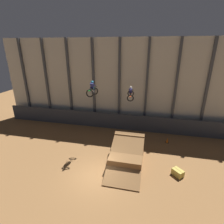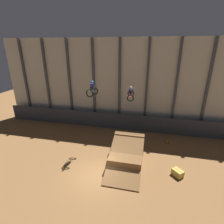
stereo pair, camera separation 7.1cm
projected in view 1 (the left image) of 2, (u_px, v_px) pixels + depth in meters
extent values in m
plane|color=olive|center=(97.00, 176.00, 14.72)|extent=(60.00, 60.00, 0.00)
cube|color=beige|center=(119.00, 85.00, 22.10)|extent=(32.00, 0.12, 11.23)
cube|color=#3D424C|center=(25.00, 81.00, 24.67)|extent=(0.28, 0.28, 11.23)
cube|color=#3D424C|center=(47.00, 82.00, 23.98)|extent=(0.28, 0.28, 11.23)
cube|color=#3D424C|center=(69.00, 83.00, 23.29)|extent=(0.28, 0.28, 11.23)
cube|color=#3D424C|center=(94.00, 84.00, 22.61)|extent=(0.28, 0.28, 11.23)
cube|color=#3D424C|center=(119.00, 85.00, 21.92)|extent=(0.28, 0.28, 11.23)
cube|color=#3D424C|center=(146.00, 87.00, 21.23)|extent=(0.28, 0.28, 11.23)
cube|color=#3D424C|center=(176.00, 88.00, 20.54)|extent=(0.28, 0.28, 11.23)
cube|color=#3D424C|center=(207.00, 89.00, 19.85)|extent=(0.28, 0.28, 11.23)
cube|color=#383D47|center=(118.00, 121.00, 22.75)|extent=(31.36, 0.20, 2.08)
cube|color=brown|center=(127.00, 156.00, 16.29)|extent=(2.88, 3.72, 1.24)
cube|color=brown|center=(129.00, 143.00, 17.62)|extent=(2.94, 0.50, 2.07)
cube|color=olive|center=(126.00, 157.00, 15.42)|extent=(2.94, 5.39, 2.26)
torus|color=black|center=(95.00, 91.00, 17.29)|extent=(0.73, 0.17, 0.74)
torus|color=black|center=(90.00, 93.00, 15.97)|extent=(0.73, 0.17, 0.74)
cube|color=#B7B7BC|center=(92.00, 91.00, 16.55)|extent=(0.18, 0.54, 0.32)
cube|color=green|center=(93.00, 89.00, 16.65)|extent=(0.20, 0.46, 0.28)
cube|color=black|center=(91.00, 89.00, 16.27)|extent=(0.16, 0.57, 0.17)
cube|color=green|center=(89.00, 91.00, 15.81)|extent=(0.14, 0.36, 0.09)
cylinder|color=#B7B7BC|center=(94.00, 89.00, 17.05)|extent=(0.06, 0.30, 0.52)
cylinder|color=black|center=(94.00, 86.00, 16.95)|extent=(0.66, 0.09, 0.04)
cube|color=navy|center=(92.00, 86.00, 16.38)|extent=(0.28, 0.29, 0.53)
sphere|color=#2393CC|center=(92.00, 82.00, 16.39)|extent=(0.26, 0.28, 0.28)
cylinder|color=navy|center=(91.00, 88.00, 16.54)|extent=(0.11, 0.39, 0.35)
cylinder|color=navy|center=(93.00, 88.00, 16.49)|extent=(0.11, 0.39, 0.35)
cylinder|color=navy|center=(91.00, 85.00, 16.64)|extent=(0.08, 0.51, 0.29)
cylinder|color=navy|center=(94.00, 85.00, 16.57)|extent=(0.08, 0.51, 0.29)
torus|color=black|center=(131.00, 93.00, 19.65)|extent=(0.74, 0.26, 0.74)
torus|color=black|center=(130.00, 98.00, 18.41)|extent=(0.74, 0.26, 0.74)
cube|color=#B7B7BC|center=(131.00, 95.00, 18.93)|extent=(0.23, 0.56, 0.34)
cube|color=#E54C19|center=(131.00, 93.00, 18.99)|extent=(0.24, 0.48, 0.29)
cube|color=black|center=(131.00, 94.00, 18.63)|extent=(0.21, 0.58, 0.18)
cube|color=#E54C19|center=(130.00, 96.00, 18.20)|extent=(0.17, 0.38, 0.10)
cylinder|color=#B7B7BC|center=(131.00, 92.00, 19.38)|extent=(0.07, 0.21, 0.54)
cylinder|color=black|center=(131.00, 90.00, 19.23)|extent=(0.66, 0.05, 0.04)
cube|color=navy|center=(131.00, 91.00, 18.68)|extent=(0.31, 0.40, 0.53)
sphere|color=silver|center=(131.00, 87.00, 18.62)|extent=(0.29, 0.31, 0.29)
cylinder|color=navy|center=(129.00, 93.00, 18.86)|extent=(0.15, 0.43, 0.30)
cylinder|color=navy|center=(132.00, 93.00, 18.83)|extent=(0.15, 0.43, 0.30)
cylinder|color=navy|center=(129.00, 90.00, 18.90)|extent=(0.13, 0.53, 0.20)
cylinder|color=navy|center=(132.00, 90.00, 18.86)|extent=(0.13, 0.53, 0.20)
cube|color=black|center=(167.00, 142.00, 19.77)|extent=(0.36, 0.36, 0.03)
cone|color=orange|center=(167.00, 140.00, 19.66)|extent=(0.28, 0.28, 0.55)
cube|color=#CCB751|center=(178.00, 173.00, 14.66)|extent=(1.06, 1.06, 0.56)
cube|color=#996623|center=(178.00, 173.00, 14.66)|extent=(0.66, 0.68, 0.57)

